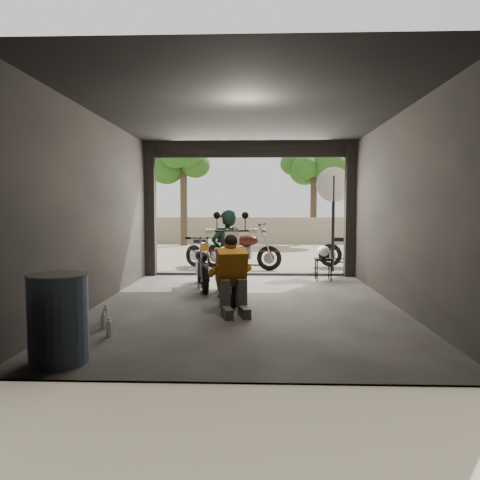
# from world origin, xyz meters

# --- Properties ---
(ground) EXTENTS (80.00, 80.00, 0.00)m
(ground) POSITION_xyz_m (0.00, 0.00, 0.00)
(ground) COLOR #7A6D56
(ground) RESTS_ON ground
(garage) EXTENTS (7.00, 7.13, 3.20)m
(garage) POSITION_xyz_m (0.00, 0.55, 1.28)
(garage) COLOR #2D2B28
(garage) RESTS_ON ground
(boundary_wall) EXTENTS (18.00, 0.30, 1.20)m
(boundary_wall) POSITION_xyz_m (0.00, 14.00, 0.60)
(boundary_wall) COLOR gray
(boundary_wall) RESTS_ON ground
(tree_left) EXTENTS (2.20, 2.20, 5.60)m
(tree_left) POSITION_xyz_m (-3.00, 12.50, 3.99)
(tree_left) COLOR #382B1E
(tree_left) RESTS_ON ground
(tree_right) EXTENTS (2.20, 2.20, 5.00)m
(tree_right) POSITION_xyz_m (2.80, 14.00, 3.56)
(tree_right) COLOR #382B1E
(tree_right) RESTS_ON ground
(main_bike) EXTENTS (1.20, 2.09, 1.31)m
(main_bike) POSITION_xyz_m (-0.37, 0.58, 0.65)
(main_bike) COLOR beige
(main_bike) RESTS_ON ground
(left_bike) EXTENTS (0.97, 1.71, 1.09)m
(left_bike) POSITION_xyz_m (-0.93, 1.65, 0.55)
(left_bike) COLOR black
(left_bike) RESTS_ON ground
(outside_bike_a) EXTENTS (1.78, 1.55, 1.14)m
(outside_bike_a) POSITION_xyz_m (-1.04, 4.84, 0.57)
(outside_bike_a) COLOR black
(outside_bike_a) RESTS_ON ground
(outside_bike_b) EXTENTS (1.93, 1.07, 1.24)m
(outside_bike_b) POSITION_xyz_m (-0.21, 4.54, 0.62)
(outside_bike_b) COLOR #421610
(outside_bike_b) RESTS_ON ground
(outside_bike_c) EXTENTS (1.86, 0.90, 1.22)m
(outside_bike_c) POSITION_xyz_m (2.94, 5.24, 0.61)
(outside_bike_c) COLOR black
(outside_bike_c) RESTS_ON ground
(rider) EXTENTS (0.69, 0.57, 1.61)m
(rider) POSITION_xyz_m (-0.37, 0.71, 0.81)
(rider) COLOR #162C25
(rider) RESTS_ON ground
(mechanic) EXTENTS (0.79, 0.95, 1.19)m
(mechanic) POSITION_xyz_m (-0.18, -0.71, 0.60)
(mechanic) COLOR orange
(mechanic) RESTS_ON ground
(stool) EXTENTS (0.37, 0.37, 0.51)m
(stool) POSITION_xyz_m (1.67, 2.74, 0.44)
(stool) COLOR black
(stool) RESTS_ON ground
(helmet) EXTENTS (0.31, 0.32, 0.28)m
(helmet) POSITION_xyz_m (1.67, 2.74, 0.65)
(helmet) COLOR white
(helmet) RESTS_ON stool
(oil_drum) EXTENTS (0.79, 0.79, 0.95)m
(oil_drum) POSITION_xyz_m (-1.91, -3.00, 0.48)
(oil_drum) COLOR #3F506A
(oil_drum) RESTS_ON ground
(sign_post) EXTENTS (0.90, 0.08, 2.69)m
(sign_post) POSITION_xyz_m (2.14, 4.33, 1.84)
(sign_post) COLOR black
(sign_post) RESTS_ON ground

